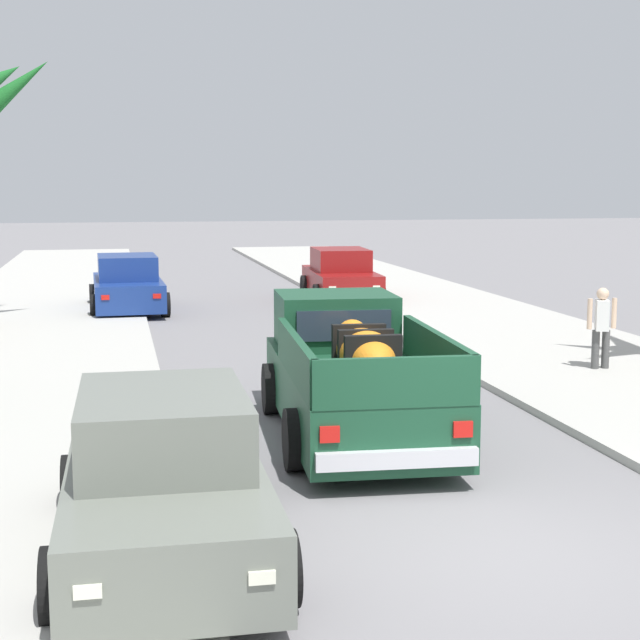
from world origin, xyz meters
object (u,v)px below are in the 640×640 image
object	(u,v)px
pickup_truck	(352,376)
car_left_mid	(164,480)
car_left_near	(128,285)
pedestrian	(601,325)
car_right_near	(341,276)

from	to	relation	value
pickup_truck	car_left_mid	size ratio (longest dim) A/B	1.24
car_left_near	pickup_truck	bearing A→B (deg)	-78.35
car_left_mid	pedestrian	xyz separation A→B (m)	(8.17, 6.93, 0.20)
car_right_near	pickup_truck	bearing A→B (deg)	-102.80
car_right_near	car_left_mid	distance (m)	19.78
car_left_mid	pedestrian	world-z (taller)	pedestrian
car_left_near	car_left_mid	distance (m)	17.56
car_left_near	car_left_mid	size ratio (longest dim) A/B	1.00
car_right_near	car_left_mid	size ratio (longest dim) A/B	1.01
pickup_truck	pedestrian	size ratio (longest dim) A/B	3.35
pedestrian	car_left_near	bearing A→B (deg)	127.72
car_left_near	car_right_near	size ratio (longest dim) A/B	0.99
car_left_near	pedestrian	world-z (taller)	pedestrian
pickup_truck	pedestrian	world-z (taller)	pickup_truck
pickup_truck	car_left_mid	bearing A→B (deg)	-125.57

